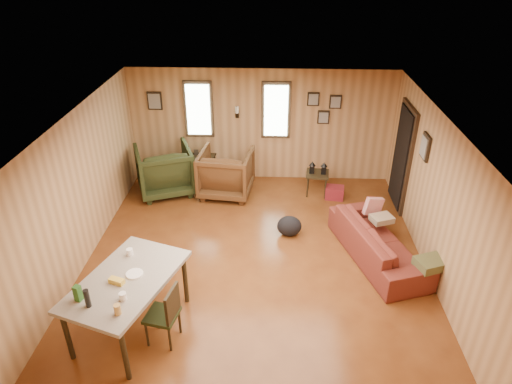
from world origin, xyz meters
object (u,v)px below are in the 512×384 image
recliner_green (164,168)px  dining_table (126,284)px  recliner_brown (226,171)px  side_table (318,172)px  end_table (202,163)px  sofa (379,236)px

recliner_green → dining_table: 3.86m
recliner_brown → side_table: (1.86, 0.08, -0.03)m
recliner_brown → dining_table: size_ratio=0.56×
recliner_brown → end_table: recliner_brown is taller
dining_table → recliner_green: bearing=114.4°
sofa → end_table: size_ratio=3.11×
sofa → side_table: sofa is taller
end_table → side_table: bearing=-12.9°
sofa → dining_table: 4.01m
recliner_green → end_table: bearing=-158.9°
recliner_brown → end_table: bearing=-40.3°
recliner_green → sofa: bearing=131.2°
end_table → side_table: 2.52m
recliner_brown → end_table: 0.88m
recliner_green → side_table: bearing=159.9°
sofa → recliner_brown: 3.40m
recliner_green → recliner_brown: bearing=157.6°
side_table → dining_table: dining_table is taller
recliner_green → end_table: (0.67, 0.61, -0.16)m
recliner_brown → recliner_green: size_ratio=0.96×
end_table → side_table: (2.45, -0.56, 0.11)m
sofa → side_table: size_ratio=2.94×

